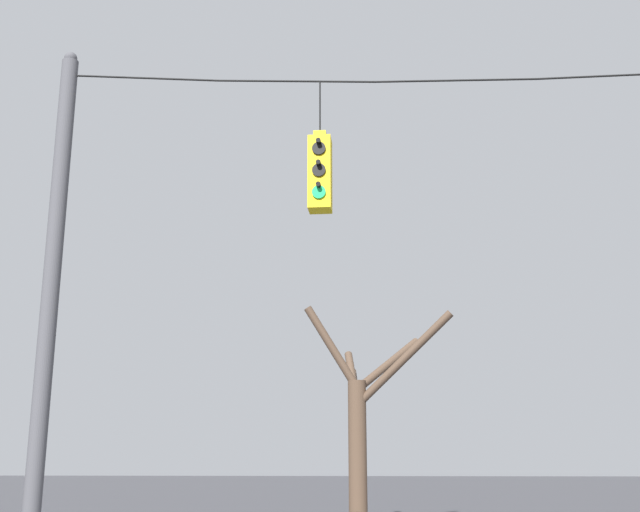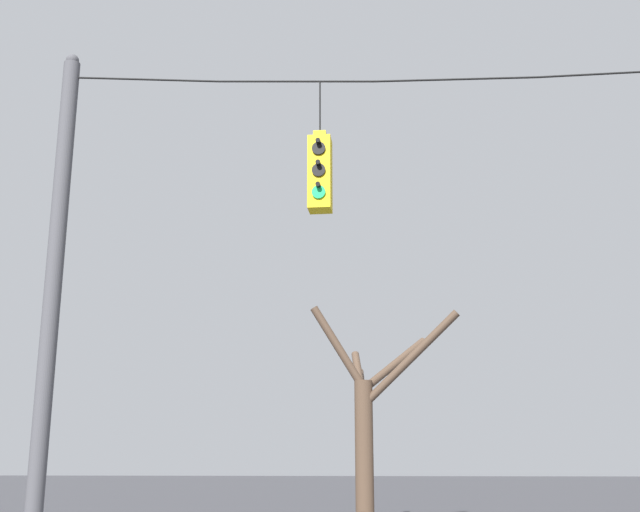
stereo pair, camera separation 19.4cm
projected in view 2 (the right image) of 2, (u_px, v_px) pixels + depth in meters
utility_pole_left at (52, 298)px, 11.91m from camera, size 0.26×0.26×7.98m
span_wire at (620, 64)px, 11.82m from camera, size 16.96×0.03×0.45m
traffic_light_over_intersection at (320, 173)px, 11.93m from camera, size 0.34×0.58×2.08m
bare_tree at (369, 416)px, 20.75m from camera, size 3.91×3.28×5.63m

